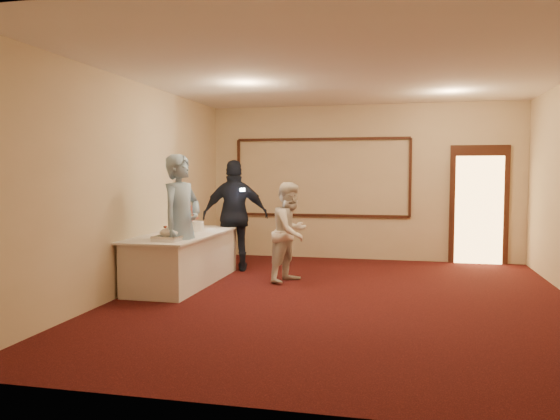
# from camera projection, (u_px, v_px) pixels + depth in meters

# --- Properties ---
(floor) EXTENTS (7.00, 7.00, 0.00)m
(floor) POSITION_uv_depth(u_px,v_px,m) (344.00, 300.00, 7.29)
(floor) COLOR black
(floor) RESTS_ON ground
(room_walls) EXTENTS (6.04, 7.04, 3.02)m
(room_walls) POSITION_uv_depth(u_px,v_px,m) (345.00, 148.00, 7.15)
(room_walls) COLOR beige
(room_walls) RESTS_ON floor
(wall_molding) EXTENTS (3.45, 0.04, 1.55)m
(wall_molding) POSITION_uv_depth(u_px,v_px,m) (322.00, 177.00, 10.73)
(wall_molding) COLOR #361910
(wall_molding) RESTS_ON room_walls
(doorway) EXTENTS (1.05, 0.07, 2.20)m
(doorway) POSITION_uv_depth(u_px,v_px,m) (479.00, 206.00, 10.12)
(doorway) COLOR #361910
(doorway) RESTS_ON floor
(buffet_table) EXTENTS (1.02, 2.57, 0.77)m
(buffet_table) POSITION_uv_depth(u_px,v_px,m) (184.00, 258.00, 8.35)
(buffet_table) COLOR white
(buffet_table) RESTS_ON floor
(pavlova_tray) EXTENTS (0.39, 0.53, 0.18)m
(pavlova_tray) POSITION_uv_depth(u_px,v_px,m) (171.00, 234.00, 7.49)
(pavlova_tray) COLOR silver
(pavlova_tray) RESTS_ON buffet_table
(cupcake_stand) EXTENTS (0.27, 0.27, 0.40)m
(cupcake_stand) POSITION_uv_depth(u_px,v_px,m) (192.00, 218.00, 9.31)
(cupcake_stand) COLOR #EB6265
(cupcake_stand) RESTS_ON buffet_table
(plate_stack_a) EXTENTS (0.20, 0.20, 0.17)m
(plate_stack_a) POSITION_uv_depth(u_px,v_px,m) (180.00, 227.00, 8.41)
(plate_stack_a) COLOR white
(plate_stack_a) RESTS_ON buffet_table
(plate_stack_b) EXTENTS (0.19, 0.19, 0.16)m
(plate_stack_b) POSITION_uv_depth(u_px,v_px,m) (198.00, 226.00, 8.60)
(plate_stack_b) COLOR white
(plate_stack_b) RESTS_ON buffet_table
(tart) EXTENTS (0.26, 0.26, 0.05)m
(tart) POSITION_uv_depth(u_px,v_px,m) (182.00, 235.00, 7.93)
(tart) COLOR white
(tart) RESTS_ON buffet_table
(man) EXTENTS (0.65, 0.81, 1.95)m
(man) POSITION_uv_depth(u_px,v_px,m) (181.00, 224.00, 7.59)
(man) COLOR #87AACD
(man) RESTS_ON floor
(woman) EXTENTS (0.83, 0.92, 1.55)m
(woman) POSITION_uv_depth(u_px,v_px,m) (291.00, 232.00, 8.46)
(woman) COLOR silver
(woman) RESTS_ON floor
(guest) EXTENTS (1.20, 0.74, 1.91)m
(guest) POSITION_uv_depth(u_px,v_px,m) (235.00, 216.00, 9.38)
(guest) COLOR black
(guest) RESTS_ON floor
(camera_flash) EXTENTS (0.07, 0.05, 0.05)m
(camera_flash) POSITION_uv_depth(u_px,v_px,m) (242.00, 190.00, 9.04)
(camera_flash) COLOR white
(camera_flash) RESTS_ON guest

